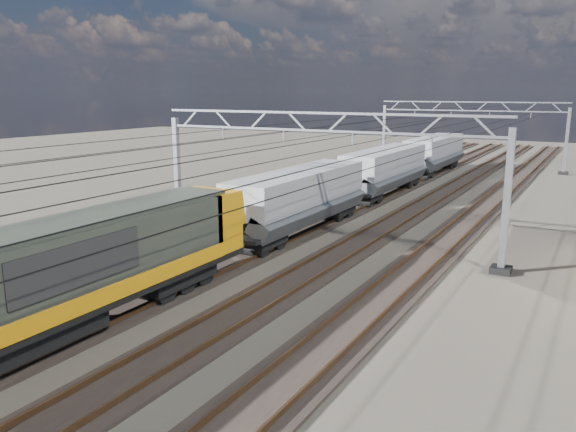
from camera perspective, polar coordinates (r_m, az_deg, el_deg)
The scene contains 12 objects.
ground at distance 26.99m, azimuth -1.04°, elevation -4.98°, with size 160.00×160.00×0.00m, color #2A251F.
track_outer_west at distance 30.36m, azimuth -10.83°, elevation -3.07°, with size 2.60×140.00×0.30m.
track_loco at distance 28.00m, azimuth -4.57°, elevation -4.21°, with size 2.60×140.00×0.30m.
track_inner_east at distance 26.05m, azimuth 2.76°, elevation -5.48°, with size 2.60×140.00×0.30m.
track_outer_east at distance 24.60m, azimuth 11.15°, elevation -6.81°, with size 2.60×140.00×0.30m.
catenary_gantry_mid at distance 29.55m, azimuth 2.91°, elevation 4.31°, with size 19.90×0.90×7.11m.
catenary_gantry_far at distance 63.63m, azimuth 17.89°, elevation 8.13°, with size 19.90×0.90×7.11m.
overhead_wires at distance 32.96m, azimuth 6.13°, elevation 8.33°, with size 12.03×140.00×0.53m.
locomotive at distance 19.19m, azimuth -25.22°, elevation -6.27°, with size 2.76×21.10×3.62m.
hopper_wagon_lead at distance 32.31m, azimuth 1.15°, elevation 2.02°, with size 3.38×13.00×3.25m.
hopper_wagon_mid at distance 45.14m, azimuth 9.84°, elevation 4.84°, with size 3.38×13.00×3.25m.
hopper_wagon_third at distance 58.61m, azimuth 14.65°, elevation 6.35°, with size 3.38×13.00×3.25m.
Camera 1 is at (13.19, -22.11, 8.11)m, focal length 35.00 mm.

